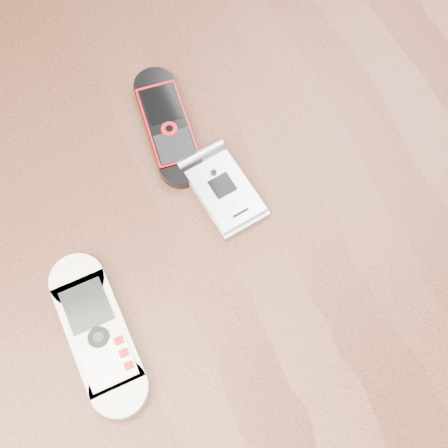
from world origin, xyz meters
TOP-DOWN VIEW (x-y plane):
  - ground at (0.00, 0.00)m, footprint 4.00×4.00m
  - table at (0.00, 0.00)m, footprint 1.20×0.80m
  - nokia_white at (-0.14, -0.05)m, footprint 0.06×0.16m
  - nokia_black_red at (-0.01, 0.13)m, footprint 0.06×0.15m
  - motorola_razr at (0.02, 0.03)m, footprint 0.07×0.11m

SIDE VIEW (x-z plane):
  - ground at x=0.00m, z-range 0.00..0.00m
  - table at x=0.00m, z-range 0.27..1.02m
  - nokia_black_red at x=-0.01m, z-range 0.75..0.76m
  - motorola_razr at x=0.02m, z-range 0.75..0.77m
  - nokia_white at x=-0.14m, z-range 0.75..0.77m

